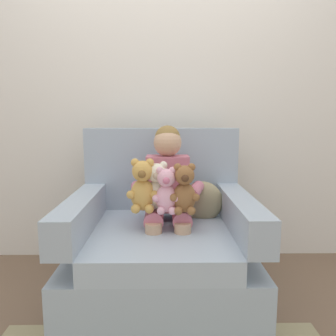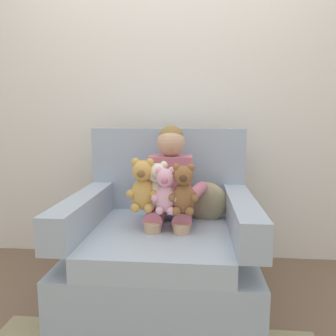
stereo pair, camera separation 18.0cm
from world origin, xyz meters
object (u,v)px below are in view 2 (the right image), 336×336
at_px(seated_child, 170,188).
at_px(plush_brown, 184,190).
at_px(armchair, 163,246).
at_px(plush_cream, 157,187).
at_px(plush_honey, 143,186).
at_px(plush_pink, 165,191).
at_px(throw_pillow, 206,202).

height_order(seated_child, plush_brown, seated_child).
bearing_deg(armchair, seated_child, 44.45).
distance_m(plush_cream, plush_honey, 0.08).
bearing_deg(plush_pink, plush_brown, 19.28).
distance_m(seated_child, plush_pink, 0.18).
bearing_deg(plush_brown, plush_cream, 172.17).
height_order(armchair, plush_brown, armchair).
distance_m(armchair, plush_pink, 0.40).
distance_m(plush_brown, throw_pillow, 0.34).
relative_size(plush_cream, plush_brown, 1.01).
xyz_separation_m(plush_pink, plush_honey, (-0.13, 0.03, 0.02)).
relative_size(plush_brown, plush_honey, 0.93).
bearing_deg(plush_pink, plush_honey, -172.23).
bearing_deg(plush_pink, plush_cream, 155.64).
distance_m(plush_pink, throw_pillow, 0.38).
relative_size(plush_cream, plush_pink, 1.09).
distance_m(armchair, seated_child, 0.36).
distance_m(plush_cream, throw_pillow, 0.38).
relative_size(armchair, throw_pillow, 3.99).
xyz_separation_m(armchair, throw_pillow, (0.26, 0.14, 0.24)).
distance_m(plush_cream, plush_brown, 0.16).
relative_size(seated_child, plush_honey, 2.78).
height_order(seated_child, plush_cream, seated_child).
bearing_deg(throw_pillow, plush_brown, -114.73).
xyz_separation_m(plush_cream, plush_brown, (0.15, -0.06, -0.00)).
bearing_deg(armchair, throw_pillow, 28.21).
bearing_deg(throw_pillow, plush_honey, -145.79).
bearing_deg(plush_honey, armchair, 39.26).
bearing_deg(throw_pillow, armchair, -151.79).
distance_m(plush_brown, plush_pink, 0.10).
bearing_deg(plush_pink, seated_child, 109.28).
bearing_deg(plush_cream, plush_brown, -17.25).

